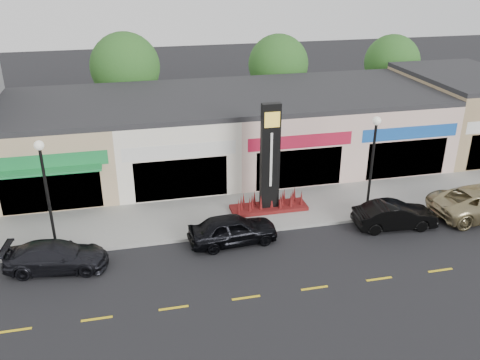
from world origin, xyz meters
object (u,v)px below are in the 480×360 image
at_px(car_dark_sedan, 56,256).
at_px(car_black_conv, 395,215).
at_px(pylon_sign, 270,174).
at_px(car_black_sedan, 233,229).
at_px(lamp_east_near, 373,157).
at_px(lamp_west_near, 46,185).

xyz_separation_m(car_dark_sedan, car_black_conv, (16.66, 0.12, 0.04)).
bearing_deg(pylon_sign, car_black_sedan, -133.40).
xyz_separation_m(pylon_sign, car_dark_sedan, (-10.80, -3.24, -1.62)).
distance_m(lamp_east_near, car_dark_sedan, 16.13).
relative_size(lamp_east_near, car_black_conv, 1.29).
height_order(lamp_west_near, car_black_sedan, lamp_west_near).
bearing_deg(car_black_sedan, car_dark_sedan, 88.65).
bearing_deg(car_black_sedan, lamp_west_near, 78.04).
distance_m(lamp_west_near, car_black_sedan, 8.89).
bearing_deg(pylon_sign, car_dark_sedan, -163.28).
distance_m(lamp_west_near, pylon_sign, 11.19).
height_order(car_dark_sedan, car_black_conv, car_black_conv).
relative_size(car_dark_sedan, car_black_conv, 1.07).
relative_size(lamp_west_near, car_black_conv, 1.29).
bearing_deg(lamp_west_near, lamp_east_near, 0.00).
distance_m(car_dark_sedan, car_black_conv, 16.66).
height_order(pylon_sign, car_black_sedan, pylon_sign).
bearing_deg(car_dark_sedan, car_black_conv, -81.94).
relative_size(pylon_sign, car_black_sedan, 1.38).
bearing_deg(car_black_conv, pylon_sign, 66.34).
bearing_deg(car_black_sedan, car_black_conv, -97.15).
bearing_deg(lamp_west_near, pylon_sign, 8.77).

